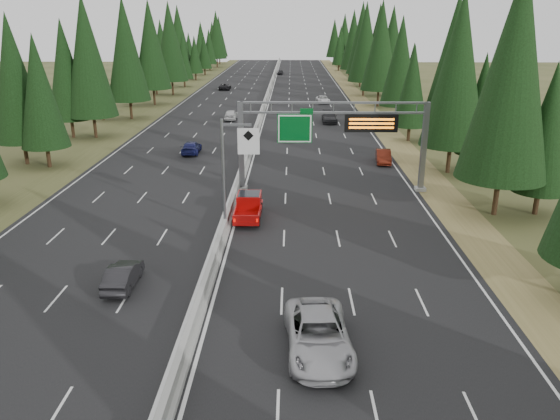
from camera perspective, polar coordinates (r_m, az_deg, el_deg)
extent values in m
cube|color=black|center=(92.84, -1.77, 10.25)|extent=(32.00, 260.00, 0.08)
cube|color=olive|center=(93.64, 9.35, 10.08)|extent=(3.60, 260.00, 0.06)
cube|color=#3E4620|center=(95.41, -12.67, 10.03)|extent=(3.60, 260.00, 0.06)
cube|color=gray|center=(92.81, -1.77, 10.36)|extent=(0.70, 260.00, 0.30)
cube|color=gray|center=(92.75, -1.77, 10.61)|extent=(0.30, 260.00, 0.60)
cube|color=slate|center=(47.94, -4.08, 6.63)|extent=(0.45, 0.45, 7.80)
cube|color=gray|center=(48.88, -3.97, 2.33)|extent=(0.90, 0.90, 0.30)
cube|color=slate|center=(49.11, 14.79, 6.34)|extent=(0.45, 0.45, 7.80)
cube|color=gray|center=(50.03, 14.43, 2.16)|extent=(0.90, 0.90, 0.30)
cube|color=slate|center=(47.20, 5.62, 11.10)|extent=(15.85, 0.35, 0.16)
cube|color=slate|center=(47.33, 5.59, 10.09)|extent=(15.85, 0.35, 0.16)
cube|color=#054C19|center=(47.17, 1.55, 8.51)|extent=(3.00, 0.10, 2.50)
cube|color=silver|center=(47.11, 1.55, 8.49)|extent=(2.85, 0.02, 2.35)
cube|color=#054C19|center=(46.94, 2.80, 10.30)|extent=(1.10, 0.10, 0.45)
cube|color=black|center=(47.52, 9.51, 8.95)|extent=(4.50, 0.40, 1.50)
cube|color=orange|center=(47.25, 9.57, 9.32)|extent=(3.80, 0.02, 0.18)
cube|color=orange|center=(47.31, 9.55, 8.90)|extent=(3.80, 0.02, 0.18)
cube|color=orange|center=(47.37, 9.52, 8.48)|extent=(3.80, 0.02, 0.18)
cylinder|color=slate|center=(38.30, -5.92, 3.53)|extent=(0.20, 0.20, 8.00)
cube|color=gray|center=(39.52, -5.73, -1.92)|extent=(0.50, 0.50, 0.20)
cube|color=slate|center=(37.39, -4.56, 8.86)|extent=(2.00, 0.15, 0.15)
cube|color=silver|center=(37.41, -3.31, 7.17)|extent=(1.50, 0.06, 1.80)
cylinder|color=black|center=(45.41, 21.65, 1.35)|extent=(0.40, 0.40, 2.99)
cone|color=black|center=(43.72, 23.16, 13.07)|extent=(6.72, 6.72, 15.68)
cylinder|color=black|center=(46.96, 25.21, 0.70)|extent=(0.40, 0.40, 1.87)
cone|color=black|center=(45.65, 26.24, 7.68)|extent=(4.21, 4.21, 9.82)
cylinder|color=black|center=(56.91, 17.22, 5.12)|extent=(0.40, 0.40, 2.76)
cone|color=black|center=(55.59, 18.10, 13.77)|extent=(6.22, 6.22, 14.50)
cylinder|color=black|center=(58.21, 19.66, 4.70)|extent=(0.40, 0.40, 1.86)
cone|color=black|center=(57.16, 20.31, 10.34)|extent=(4.18, 4.18, 9.76)
cylinder|color=black|center=(71.16, 13.29, 7.77)|extent=(0.40, 0.40, 1.90)
cone|color=black|center=(70.29, 13.66, 12.51)|extent=(4.26, 4.26, 9.95)
cylinder|color=black|center=(72.61, 17.04, 8.05)|extent=(0.40, 0.40, 2.84)
cone|color=black|center=(71.57, 17.75, 15.03)|extent=(6.39, 6.39, 14.92)
cylinder|color=black|center=(84.96, 12.12, 9.82)|extent=(0.40, 0.40, 2.45)
cone|color=black|center=(84.12, 12.49, 14.96)|extent=(5.50, 5.50, 12.84)
cylinder|color=black|center=(88.97, 13.36, 9.93)|extent=(0.40, 0.40, 1.83)
cone|color=black|center=(88.30, 13.65, 13.58)|extent=(4.11, 4.11, 9.58)
cylinder|color=black|center=(100.32, 10.20, 11.43)|extent=(0.40, 0.40, 2.88)
cone|color=black|center=(99.57, 10.51, 16.56)|extent=(6.47, 6.47, 15.10)
cylinder|color=black|center=(102.96, 12.45, 11.20)|extent=(0.40, 0.40, 1.88)
cone|color=black|center=(102.37, 12.69, 14.46)|extent=(4.23, 4.23, 9.88)
cylinder|color=black|center=(114.62, 8.69, 12.44)|extent=(0.40, 0.40, 2.90)
cone|color=black|center=(113.97, 8.93, 16.97)|extent=(6.53, 6.53, 15.23)
cylinder|color=black|center=(115.80, 11.33, 12.33)|extent=(0.40, 0.40, 2.79)
cone|color=black|center=(115.16, 11.62, 16.64)|extent=(6.29, 6.29, 14.67)
cylinder|color=black|center=(131.16, 8.35, 13.29)|extent=(0.40, 0.40, 2.99)
cone|color=black|center=(130.58, 8.55, 17.37)|extent=(6.73, 6.73, 15.71)
cylinder|color=black|center=(130.23, 10.06, 13.15)|extent=(0.40, 0.40, 2.92)
cone|color=black|center=(129.65, 10.30, 17.16)|extent=(6.57, 6.57, 15.34)
cylinder|color=black|center=(145.57, 7.52, 13.84)|extent=(0.40, 0.40, 2.77)
cone|color=black|center=(145.06, 7.67, 17.24)|extent=(6.23, 6.23, 14.54)
cylinder|color=black|center=(146.03, 8.73, 13.76)|extent=(0.40, 0.40, 2.57)
cone|color=black|center=(145.54, 8.90, 16.91)|extent=(5.79, 5.79, 13.51)
cylinder|color=black|center=(159.18, 7.20, 14.12)|extent=(0.40, 0.40, 1.85)
cone|color=black|center=(158.80, 7.29, 16.20)|extent=(4.16, 4.16, 9.71)
cylinder|color=black|center=(161.16, 8.39, 14.19)|extent=(0.40, 0.40, 2.22)
cone|color=black|center=(160.74, 8.52, 16.65)|extent=(4.98, 4.98, 11.63)
cylinder|color=black|center=(173.66, 6.13, 14.56)|extent=(0.40, 0.40, 1.82)
cone|color=black|center=(173.31, 6.20, 16.43)|extent=(4.10, 4.10, 9.56)
cylinder|color=black|center=(173.65, 7.56, 14.64)|extent=(0.40, 0.40, 2.64)
cone|color=black|center=(173.23, 7.69, 17.35)|extent=(5.93, 5.93, 13.84)
cylinder|color=black|center=(190.21, 6.29, 14.98)|extent=(0.40, 0.40, 2.11)
cone|color=black|center=(189.86, 6.36, 16.96)|extent=(4.74, 4.74, 11.06)
cylinder|color=black|center=(189.42, 7.45, 14.96)|extent=(0.40, 0.40, 2.38)
cone|color=black|center=(189.05, 7.55, 17.21)|extent=(5.37, 5.37, 12.52)
cylinder|color=black|center=(201.98, 5.63, 15.28)|extent=(0.40, 0.40, 2.45)
cone|color=black|center=(201.63, 5.70, 17.46)|extent=(5.52, 5.52, 12.89)
cylinder|color=black|center=(203.78, 6.66, 15.32)|extent=(0.40, 0.40, 2.74)
cone|color=black|center=(203.42, 6.75, 17.73)|extent=(6.17, 6.17, 14.39)
cylinder|color=black|center=(61.43, -23.04, 5.13)|extent=(0.40, 0.40, 2.14)
cone|color=black|center=(60.35, -23.86, 11.28)|extent=(4.81, 4.81, 11.22)
cylinder|color=black|center=(63.75, -25.03, 5.47)|extent=(0.40, 0.40, 2.45)
cone|color=black|center=(62.63, -26.02, 12.27)|extent=(5.51, 5.51, 12.86)
cylinder|color=black|center=(75.30, -18.77, 8.24)|extent=(0.40, 0.40, 2.82)
cone|color=black|center=(74.30, -19.51, 14.91)|extent=(6.34, 6.34, 14.80)
cylinder|color=black|center=(76.44, -20.85, 7.98)|extent=(0.40, 0.40, 2.37)
cone|color=black|center=(75.52, -21.52, 13.48)|extent=(5.33, 5.33, 12.44)
cylinder|color=black|center=(88.72, -15.31, 10.09)|extent=(0.40, 0.40, 2.86)
cone|color=black|center=(87.87, -15.83, 15.85)|extent=(6.44, 6.44, 15.02)
cylinder|color=black|center=(89.07, -18.00, 9.53)|extent=(0.40, 0.40, 1.81)
cone|color=black|center=(88.40, -18.38, 13.14)|extent=(4.08, 4.08, 9.51)
cylinder|color=black|center=(103.28, -13.00, 11.46)|extent=(0.40, 0.40, 2.89)
cone|color=black|center=(102.55, -13.39, 16.46)|extent=(6.50, 6.50, 15.18)
cylinder|color=black|center=(103.20, -15.33, 11.19)|extent=(0.40, 0.40, 2.60)
cone|color=black|center=(102.49, -15.74, 15.69)|extent=(5.85, 5.85, 13.65)
cylinder|color=black|center=(116.30, -11.15, 12.40)|extent=(0.40, 0.40, 2.92)
cone|color=black|center=(115.65, -11.44, 16.88)|extent=(6.56, 6.56, 15.31)
cylinder|color=black|center=(118.26, -12.78, 12.17)|extent=(0.40, 0.40, 1.97)
cone|color=black|center=(117.73, -13.00, 15.13)|extent=(4.43, 4.43, 10.33)
cylinder|color=black|center=(131.08, -9.94, 12.96)|extent=(0.40, 0.40, 1.88)
cone|color=black|center=(130.61, -10.09, 15.52)|extent=(4.23, 4.23, 9.88)
cylinder|color=black|center=(131.37, -12.06, 12.95)|extent=(0.40, 0.40, 2.38)
cone|color=black|center=(130.84, -12.29, 16.19)|extent=(5.36, 5.36, 12.50)
cylinder|color=black|center=(146.54, -8.80, 13.62)|extent=(0.40, 0.40, 1.77)
cone|color=black|center=(146.13, -8.91, 15.77)|extent=(3.98, 3.98, 9.28)
cylinder|color=black|center=(148.38, -10.35, 13.83)|extent=(0.40, 0.40, 2.94)
cone|color=black|center=(147.87, -10.57, 17.37)|extent=(6.62, 6.62, 15.45)
cylinder|color=black|center=(160.61, -7.85, 14.13)|extent=(0.40, 0.40, 1.80)
cone|color=black|center=(160.24, -7.94, 16.13)|extent=(4.05, 4.05, 9.45)
cylinder|color=black|center=(159.13, -9.36, 14.02)|extent=(0.40, 0.40, 1.86)
cone|color=black|center=(158.75, -9.48, 16.11)|extent=(4.19, 4.19, 9.77)
cylinder|color=black|center=(176.30, -7.33, 14.60)|extent=(0.40, 0.40, 1.97)
cone|color=black|center=(175.95, -7.42, 16.60)|extent=(4.43, 4.43, 10.33)
cylinder|color=black|center=(174.60, -8.28, 14.50)|extent=(0.40, 0.40, 1.85)
cone|color=black|center=(174.26, -8.38, 16.39)|extent=(4.15, 4.15, 9.69)
cylinder|color=black|center=(187.49, -6.58, 15.03)|extent=(0.40, 0.40, 2.85)
cone|color=black|center=(187.09, -6.69, 17.75)|extent=(6.42, 6.42, 14.98)
cylinder|color=black|center=(188.66, -8.16, 14.91)|extent=(0.40, 0.40, 2.33)
cone|color=black|center=(188.30, -8.26, 17.11)|extent=(5.24, 5.24, 12.23)
cylinder|color=black|center=(202.77, -6.31, 15.30)|extent=(0.40, 0.40, 2.60)
cone|color=black|center=(202.41, -6.40, 17.59)|extent=(5.85, 5.85, 13.64)
cylinder|color=black|center=(203.34, -7.00, 15.24)|extent=(0.40, 0.40, 2.32)
cone|color=black|center=(203.00, -7.09, 17.28)|extent=(5.21, 5.21, 12.16)
imported|color=#B1B0B5|center=(25.25, 4.03, -12.87)|extent=(3.19, 6.30, 1.71)
cylinder|color=black|center=(40.09, -4.63, -1.15)|extent=(0.29, 0.76, 0.76)
cylinder|color=black|center=(39.96, -2.32, -1.16)|extent=(0.29, 0.76, 0.76)
cylinder|color=black|center=(43.04, -4.22, 0.30)|extent=(0.29, 0.76, 0.76)
cylinder|color=black|center=(42.92, -2.07, 0.29)|extent=(0.29, 0.76, 0.76)
cube|color=#9F0A09|center=(41.49, -3.30, -0.20)|extent=(1.91, 5.34, 0.29)
cube|color=#9F0A09|center=(42.09, -3.23, 1.05)|extent=(1.81, 2.10, 1.05)
cube|color=black|center=(42.00, -3.24, 1.42)|extent=(1.62, 1.81, 0.52)
cube|color=#9F0A09|center=(40.12, -4.75, -0.41)|extent=(0.10, 2.29, 0.57)
cube|color=#9F0A09|center=(39.97, -2.17, -0.43)|extent=(0.10, 2.29, 0.57)
cube|color=#9F0A09|center=(38.96, -3.60, -0.98)|extent=(1.91, 0.10, 0.57)
imported|color=#16632F|center=(70.27, 0.73, 8.01)|extent=(1.78, 4.20, 1.41)
imported|color=#611A0D|center=(59.03, 10.76, 5.52)|extent=(1.87, 4.35, 1.39)
imported|color=black|center=(82.55, 5.18, 9.64)|extent=(2.23, 5.36, 1.55)
imported|color=silver|center=(102.76, 4.51, 11.44)|extent=(2.61, 4.85, 1.29)
imported|color=black|center=(159.45, 0.02, 14.21)|extent=(1.82, 4.03, 1.34)
imported|color=black|center=(32.18, -16.09, -6.57)|extent=(1.47, 4.11, 1.35)
imported|color=navy|center=(63.19, -9.25, 6.48)|extent=(2.02, 4.71, 1.35)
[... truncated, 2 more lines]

